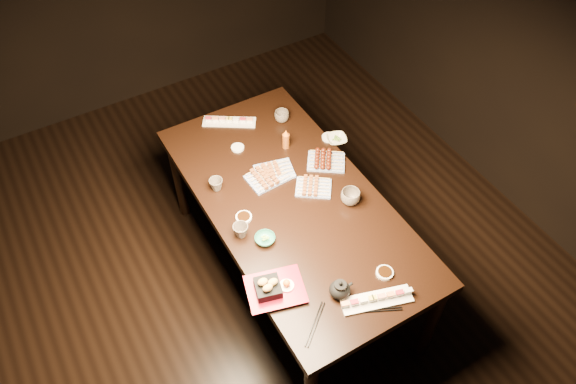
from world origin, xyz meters
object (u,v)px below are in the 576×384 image
object	(u,v)px
teacup_far_left	(216,184)
sushi_platter_far	(229,120)
edamame_bowl_cream	(336,139)
tempura_tray	(275,286)
dining_table	(292,240)
teapot	(340,288)
teacup_mid_right	(350,197)
condiment_bottle	(286,139)
edamame_bowl_green	(265,239)
sushi_platter_near	(377,298)
teacup_far_right	(282,116)
teacup_near_left	(241,231)
yakitori_plate_right	(314,186)
yakitori_plate_left	(274,169)
yakitori_plate_center	(267,175)

from	to	relation	value
teacup_far_left	sushi_platter_far	bearing A→B (deg)	56.41
edamame_bowl_cream	tempura_tray	bearing A→B (deg)	-138.87
dining_table	teapot	bearing A→B (deg)	-83.11
teacup_mid_right	condiment_bottle	xyz separation A→B (m)	(-0.09, 0.56, 0.02)
edamame_bowl_green	teacup_far_left	distance (m)	0.46
edamame_bowl_green	dining_table	bearing A→B (deg)	32.40
sushi_platter_near	edamame_bowl_cream	xyz separation A→B (m)	(0.45, 1.02, -0.01)
tempura_tray	teacup_far_right	xyz separation A→B (m)	(0.64, 1.06, -0.01)
teacup_far_left	teacup_far_right	distance (m)	0.68
edamame_bowl_green	teacup_far_left	world-z (taller)	teacup_far_left
sushi_platter_far	teacup_near_left	world-z (taller)	teacup_near_left
tempura_tray	teacup_mid_right	size ratio (longest dim) A/B	2.58
dining_table	yakitori_plate_right	size ratio (longest dim) A/B	9.11
teacup_near_left	condiment_bottle	bearing A→B (deg)	40.38
tempura_tray	teacup_far_right	world-z (taller)	tempura_tray
dining_table	sushi_platter_near	world-z (taller)	sushi_platter_near
teacup_near_left	teacup_mid_right	world-z (taller)	teacup_mid_right
yakitori_plate_left	teacup_mid_right	xyz separation A→B (m)	(0.25, -0.41, 0.01)
dining_table	teapot	distance (m)	0.77
yakitori_plate_right	edamame_bowl_cream	world-z (taller)	yakitori_plate_right
sushi_platter_near	teacup_far_right	distance (m)	1.38
yakitori_plate_center	yakitori_plate_left	distance (m)	0.06
edamame_bowl_green	condiment_bottle	world-z (taller)	condiment_bottle
teacup_far_right	condiment_bottle	xyz separation A→B (m)	(-0.10, -0.22, 0.03)
dining_table	edamame_bowl_cream	distance (m)	0.67
yakitori_plate_left	tempura_tray	distance (m)	0.80
dining_table	tempura_tray	distance (m)	0.73
sushi_platter_near	edamame_bowl_cream	distance (m)	1.12
yakitori_plate_center	edamame_bowl_green	distance (m)	0.44
yakitori_plate_center	teapot	bearing A→B (deg)	-98.34
dining_table	teacup_far_left	world-z (taller)	teacup_far_left
sushi_platter_near	yakitori_plate_left	bearing A→B (deg)	107.48
dining_table	yakitori_plate_left	bearing A→B (deg)	102.36
teapot	sushi_platter_near	bearing A→B (deg)	-35.91
tempura_tray	teacup_near_left	size ratio (longest dim) A/B	3.38
yakitori_plate_center	teacup_near_left	world-z (taller)	teacup_near_left
teacup_near_left	teapot	distance (m)	0.61
teacup_near_left	teacup_far_left	distance (m)	0.36
teapot	yakitori_plate_right	bearing A→B (deg)	74.56
tempura_tray	teapot	world-z (taller)	teapot
sushi_platter_far	yakitori_plate_left	bearing A→B (deg)	126.33
dining_table	teacup_near_left	distance (m)	0.55
tempura_tray	teacup_mid_right	world-z (taller)	tempura_tray
tempura_tray	condiment_bottle	size ratio (longest dim) A/B	2.10
edamame_bowl_green	condiment_bottle	bearing A→B (deg)	51.13
sushi_platter_far	teacup_near_left	size ratio (longest dim) A/B	4.03
dining_table	condiment_bottle	size ratio (longest dim) A/B	13.58
yakitori_plate_center	edamame_bowl_green	world-z (taller)	yakitori_plate_center
yakitori_plate_left	teapot	distance (m)	0.88
yakitori_plate_right	tempura_tray	distance (m)	0.70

